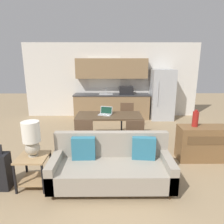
# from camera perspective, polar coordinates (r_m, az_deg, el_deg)

# --- Properties ---
(ground_plane) EXTENTS (20.00, 20.00, 0.00)m
(ground_plane) POSITION_cam_1_polar(r_m,az_deg,el_deg) (3.53, 0.35, -21.53)
(ground_plane) COLOR #9E8460
(wall_back) EXTENTS (6.40, 0.07, 2.70)m
(wall_back) POSITION_cam_1_polar(r_m,az_deg,el_deg) (7.52, -0.16, 9.01)
(wall_back) COLOR silver
(wall_back) RESTS_ON ground_plane
(kitchen_counter) EXTENTS (2.72, 0.65, 2.15)m
(kitchen_counter) POSITION_cam_1_polar(r_m,az_deg,el_deg) (7.29, -0.02, 4.78)
(kitchen_counter) COLOR #8E704C
(kitchen_counter) RESTS_ON ground_plane
(refrigerator) EXTENTS (0.79, 0.79, 1.78)m
(refrigerator) POSITION_cam_1_polar(r_m,az_deg,el_deg) (7.39, 14.04, 4.85)
(refrigerator) COLOR #B7BABC
(refrigerator) RESTS_ON ground_plane
(dining_table) EXTENTS (1.67, 0.80, 0.72)m
(dining_table) POSITION_cam_1_polar(r_m,az_deg,el_deg) (5.14, -0.86, -1.47)
(dining_table) COLOR brown
(dining_table) RESTS_ON ground_plane
(couch) EXTENTS (2.00, 0.80, 0.86)m
(couch) POSITION_cam_1_polar(r_m,az_deg,el_deg) (3.53, -0.13, -15.10)
(couch) COLOR #3D2D1E
(couch) RESTS_ON ground_plane
(side_table) EXTENTS (0.48, 0.48, 0.54)m
(side_table) POSITION_cam_1_polar(r_m,az_deg,el_deg) (3.70, -21.52, -14.16)
(side_table) COLOR tan
(side_table) RESTS_ON ground_plane
(table_lamp) EXTENTS (0.29, 0.29, 0.59)m
(table_lamp) POSITION_cam_1_polar(r_m,az_deg,el_deg) (3.52, -22.01, -6.73)
(table_lamp) COLOR #B2A893
(table_lamp) RESTS_ON side_table
(credenza) EXTENTS (1.03, 0.43, 0.74)m
(credenza) POSITION_cam_1_polar(r_m,az_deg,el_deg) (4.71, 24.41, -8.12)
(credenza) COLOR brown
(credenza) RESTS_ON ground_plane
(vase) EXTENTS (0.12, 0.12, 0.35)m
(vase) POSITION_cam_1_polar(r_m,az_deg,el_deg) (4.49, 22.72, -1.79)
(vase) COLOR maroon
(vase) RESTS_ON credenza
(dining_chair_near_right) EXTENTS (0.48, 0.48, 0.85)m
(dining_chair_near_right) POSITION_cam_1_polar(r_m,az_deg,el_deg) (4.48, 6.10, -6.45)
(dining_chair_near_right) COLOR brown
(dining_chair_near_right) RESTS_ON ground_plane
(dining_chair_near_left) EXTENTS (0.43, 0.43, 0.85)m
(dining_chair_near_left) POSITION_cam_1_polar(r_m,az_deg,el_deg) (4.54, -7.76, -6.23)
(dining_chair_near_left) COLOR brown
(dining_chair_near_left) RESTS_ON ground_plane
(dining_chair_far_right) EXTENTS (0.42, 0.42, 0.85)m
(dining_chair_far_right) POSITION_cam_1_polar(r_m,az_deg,el_deg) (5.95, 4.36, -1.11)
(dining_chair_far_right) COLOR brown
(dining_chair_far_right) RESTS_ON ground_plane
(laptop) EXTENTS (0.38, 0.34, 0.20)m
(laptop) POSITION_cam_1_polar(r_m,az_deg,el_deg) (5.16, -1.84, -0.17)
(laptop) COLOR #B7BABC
(laptop) RESTS_ON dining_table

